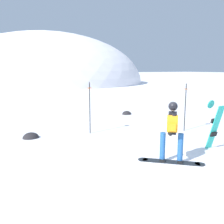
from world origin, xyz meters
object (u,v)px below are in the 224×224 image
(spare_snowboard, at_px, (214,125))
(piste_marker_near, at_px, (185,104))
(rock_dark, at_px, (127,114))
(rock_mid, at_px, (31,138))
(snowboarder_main, at_px, (172,131))
(piste_marker_far, at_px, (90,104))

(spare_snowboard, relative_size, piste_marker_near, 0.79)
(rock_dark, bearing_deg, spare_snowboard, -97.87)
(rock_mid, bearing_deg, spare_snowboard, -40.74)
(rock_dark, relative_size, rock_mid, 0.91)
(snowboarder_main, bearing_deg, piste_marker_far, 99.08)
(rock_dark, bearing_deg, piste_marker_far, -140.60)
(snowboarder_main, relative_size, spare_snowboard, 1.07)
(spare_snowboard, xyz_separation_m, rock_mid, (-4.92, 4.24, -0.81))
(snowboarder_main, height_order, rock_mid, snowboarder_main)
(snowboarder_main, bearing_deg, spare_snowboard, 7.33)
(piste_marker_near, xyz_separation_m, rock_mid, (-5.94, 1.93, -1.15))
(spare_snowboard, bearing_deg, piste_marker_far, 124.80)
(spare_snowboard, height_order, piste_marker_far, piste_marker_far)
(rock_dark, bearing_deg, piste_marker_near, -88.98)
(piste_marker_far, relative_size, rock_mid, 3.44)
(piste_marker_near, relative_size, piste_marker_far, 0.96)
(spare_snowboard, bearing_deg, rock_mid, 139.26)
(snowboarder_main, bearing_deg, rock_mid, 122.98)
(spare_snowboard, relative_size, piste_marker_far, 0.76)
(piste_marker_near, bearing_deg, rock_dark, 91.02)
(spare_snowboard, height_order, rock_mid, spare_snowboard)
(spare_snowboard, height_order, piste_marker_near, piste_marker_near)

